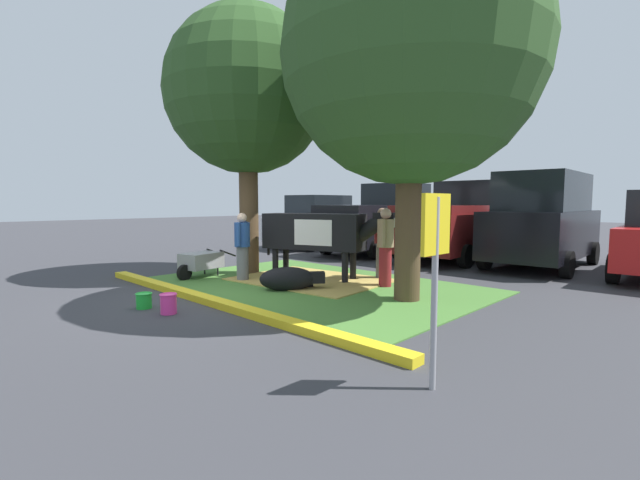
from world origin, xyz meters
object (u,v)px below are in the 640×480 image
(parking_sign, at_px, (435,253))
(person_handler, at_px, (385,245))
(person_visitor_far, at_px, (242,245))
(pickup_truck_black, at_px, (383,220))
(hatchback_white, at_px, (319,222))
(shade_tree_right, at_px, (411,54))
(wheelbarrow, at_px, (200,261))
(shade_tree_left, at_px, (247,93))
(bucket_green, at_px, (144,300))
(suv_black, at_px, (543,220))
(calf_lying, at_px, (289,279))
(person_visitor_near, at_px, (382,241))
(cow_holstein, at_px, (318,232))
(pickup_truck_maroon, at_px, (460,223))
(bucket_pink, at_px, (169,303))

(parking_sign, bearing_deg, person_handler, 130.77)
(person_handler, bearing_deg, person_visitor_far, -147.85)
(pickup_truck_black, bearing_deg, hatchback_white, -174.48)
(shade_tree_right, bearing_deg, pickup_truck_black, 129.25)
(wheelbarrow, relative_size, parking_sign, 0.88)
(shade_tree_left, xyz_separation_m, person_handler, (3.39, 0.93, -3.47))
(bucket_green, xyz_separation_m, pickup_truck_black, (-1.98, 9.38, 0.98))
(hatchback_white, relative_size, suv_black, 0.96)
(shade_tree_right, distance_m, parking_sign, 4.74)
(calf_lying, xyz_separation_m, bucket_green, (-0.68, -2.61, -0.10))
(person_visitor_near, xyz_separation_m, parking_sign, (3.78, -4.39, 0.42))
(bucket_green, distance_m, pickup_truck_black, 9.63)
(suv_black, bearing_deg, shade_tree_left, -127.93)
(calf_lying, bearing_deg, wheelbarrow, -170.86)
(shade_tree_left, xyz_separation_m, cow_holstein, (1.79, 0.57, -3.26))
(shade_tree_right, relative_size, cow_holstein, 2.14)
(cow_holstein, bearing_deg, parking_sign, -34.98)
(suv_black, bearing_deg, cow_holstein, -118.27)
(parking_sign, height_order, suv_black, suv_black)
(cow_holstein, relative_size, pickup_truck_maroon, 0.56)
(person_visitor_far, distance_m, bucket_green, 2.81)
(pickup_truck_black, bearing_deg, pickup_truck_maroon, 6.85)
(cow_holstein, height_order, person_visitor_near, person_visitor_near)
(shade_tree_right, bearing_deg, person_visitor_near, 138.15)
(wheelbarrow, bearing_deg, person_handler, 28.81)
(pickup_truck_black, height_order, pickup_truck_maroon, same)
(shade_tree_right, xyz_separation_m, cow_holstein, (-2.60, 0.38, -3.18))
(shade_tree_left, relative_size, hatchback_white, 1.42)
(cow_holstein, height_order, bucket_green, cow_holstein)
(shade_tree_left, bearing_deg, wheelbarrow, -107.69)
(bucket_pink, bearing_deg, shade_tree_left, 124.47)
(person_visitor_far, bearing_deg, parking_sign, -19.25)
(cow_holstein, relative_size, person_visitor_far, 2.00)
(wheelbarrow, distance_m, bucket_green, 2.94)
(person_visitor_far, bearing_deg, wheelbarrow, -160.12)
(person_visitor_far, distance_m, bucket_pink, 2.94)
(person_handler, bearing_deg, wheelbarrow, -151.19)
(bucket_green, bearing_deg, person_visitor_far, 107.99)
(person_handler, relative_size, suv_black, 0.35)
(cow_holstein, bearing_deg, shade_tree_right, -8.38)
(shade_tree_left, relative_size, person_handler, 3.87)
(calf_lying, bearing_deg, pickup_truck_black, 111.42)
(person_handler, bearing_deg, bucket_pink, -106.04)
(shade_tree_right, relative_size, person_visitor_near, 4.01)
(calf_lying, height_order, person_visitor_far, person_visitor_far)
(wheelbarrow, bearing_deg, shade_tree_right, 15.60)
(calf_lying, relative_size, hatchback_white, 0.27)
(parking_sign, bearing_deg, shade_tree_left, 157.12)
(person_visitor_near, xyz_separation_m, pickup_truck_black, (-3.20, 4.44, 0.24))
(wheelbarrow, bearing_deg, bucket_green, -48.44)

